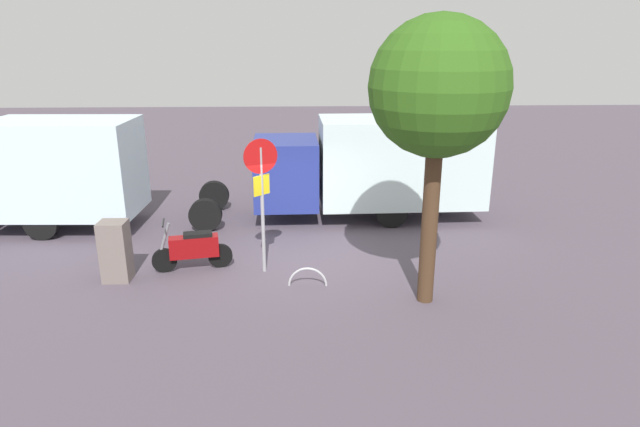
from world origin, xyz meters
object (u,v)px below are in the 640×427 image
(street_tree, at_px, (439,90))
(stop_sign, at_px, (262,185))
(box_truck_far, at_px, (32,170))
(utility_cabinet, at_px, (116,251))
(bike_rack_hoop, at_px, (308,286))
(motorcycle, at_px, (194,248))
(box_truck_near, at_px, (368,164))

(street_tree, bearing_deg, stop_sign, -24.82)
(box_truck_far, relative_size, stop_sign, 2.33)
(utility_cabinet, height_order, bike_rack_hoop, utility_cabinet)
(motorcycle, xyz_separation_m, bike_rack_hoop, (-2.59, 0.97, -0.52))
(box_truck_near, bearing_deg, street_tree, 94.40)
(motorcycle, height_order, utility_cabinet, utility_cabinet)
(box_truck_near, distance_m, bike_rack_hoop, 5.26)
(box_truck_near, xyz_separation_m, box_truck_far, (9.29, 0.59, 0.03))
(box_truck_near, xyz_separation_m, utility_cabinet, (6.02, 4.19, -0.94))
(utility_cabinet, bearing_deg, stop_sign, -174.16)
(box_truck_far, xyz_separation_m, street_tree, (-9.82, 4.83, 2.57))
(stop_sign, bearing_deg, utility_cabinet, 5.84)
(box_truck_near, relative_size, box_truck_far, 1.17)
(box_truck_far, height_order, bike_rack_hoop, box_truck_far)
(bike_rack_hoop, bearing_deg, stop_sign, -39.10)
(utility_cabinet, bearing_deg, motorcycle, -162.24)
(motorcycle, xyz_separation_m, street_tree, (-4.96, 1.73, 3.69))
(box_truck_near, height_order, utility_cabinet, box_truck_near)
(box_truck_near, distance_m, utility_cabinet, 7.39)
(box_truck_far, height_order, utility_cabinet, box_truck_far)
(street_tree, bearing_deg, motorcycle, -19.22)
(motorcycle, height_order, stop_sign, stop_sign)
(box_truck_near, relative_size, stop_sign, 2.74)
(box_truck_far, height_order, stop_sign, stop_sign)
(motorcycle, distance_m, bike_rack_hoop, 2.81)
(motorcycle, xyz_separation_m, utility_cabinet, (1.58, 0.51, 0.16))
(motorcycle, bearing_deg, box_truck_far, -43.18)
(motorcycle, bearing_deg, stop_sign, 162.94)
(utility_cabinet, bearing_deg, street_tree, 169.41)
(box_truck_far, xyz_separation_m, stop_sign, (-6.47, 3.27, 0.40))
(utility_cabinet, bearing_deg, box_truck_far, -47.72)
(box_truck_near, distance_m, box_truck_far, 9.31)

